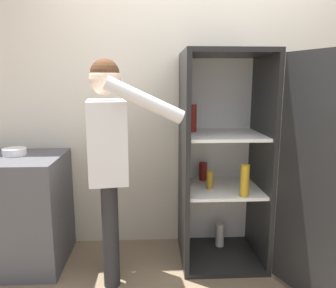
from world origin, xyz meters
The scene contains 5 objects.
wall_back centered at (0.00, 0.98, 1.27)m, with size 7.00×0.06×2.55m.
refrigerator centered at (0.28, 0.53, 0.84)m, with size 0.97×1.24×1.69m.
person centered at (-0.71, 0.36, 1.01)m, with size 0.69×0.60×1.62m.
counter centered at (-1.49, 0.61, 0.45)m, with size 0.74×0.64×0.89m.
bowl centered at (-1.49, 0.67, 0.92)m, with size 0.18×0.18×0.06m.
Camera 1 is at (-0.40, -1.92, 1.46)m, focal length 35.00 mm.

